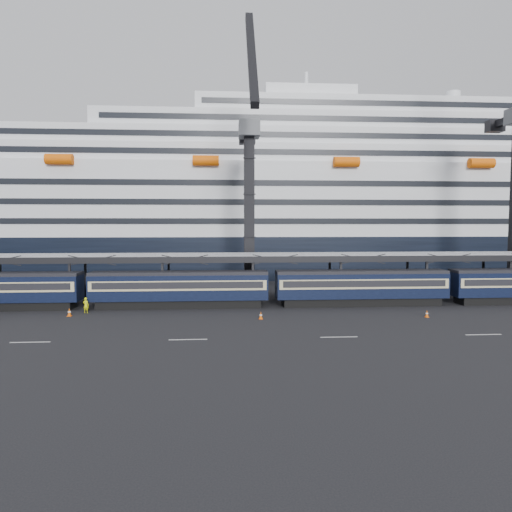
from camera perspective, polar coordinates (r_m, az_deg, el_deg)
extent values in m
plane|color=black|center=(46.51, 26.19, -7.60)|extent=(260.00, 260.00, 0.00)
cube|color=beige|center=(39.46, -26.40, -9.63)|extent=(3.00, 0.15, 0.02)
cube|color=beige|center=(36.64, -8.49, -10.29)|extent=(3.00, 0.15, 0.02)
cube|color=beige|center=(37.62, 10.34, -9.93)|extent=(3.00, 0.15, 0.02)
cube|color=beige|center=(42.14, 26.56, -8.78)|extent=(3.00, 0.15, 0.02)
cube|color=black|center=(50.37, -9.48, -5.85)|extent=(17.48, 2.40, 0.90)
cube|color=black|center=(50.10, -9.51, -3.83)|extent=(19.00, 2.80, 2.70)
cube|color=beige|center=(50.06, -9.51, -3.49)|extent=(18.62, 2.92, 1.05)
cube|color=black|center=(50.05, -9.51, -3.43)|extent=(17.86, 2.98, 0.70)
cube|color=black|center=(49.91, -9.53, -2.12)|extent=(19.00, 2.50, 0.35)
cube|color=black|center=(52.33, 12.98, -5.53)|extent=(17.48, 2.40, 0.90)
cube|color=black|center=(52.07, 13.01, -3.58)|extent=(19.00, 2.80, 2.70)
cube|color=beige|center=(52.03, 13.02, -3.25)|extent=(18.62, 2.92, 1.05)
cube|color=black|center=(52.02, 13.02, -3.20)|extent=(17.86, 2.98, 0.70)
cube|color=black|center=(51.89, 13.04, -1.94)|extent=(19.00, 2.50, 0.35)
cube|color=gray|center=(58.26, 19.47, 0.21)|extent=(130.00, 6.00, 0.25)
cube|color=black|center=(55.54, 20.68, -0.31)|extent=(130.00, 0.25, 0.70)
cube|color=black|center=(61.04, 18.35, 0.11)|extent=(130.00, 0.25, 0.70)
cube|color=black|center=(62.64, -29.33, -2.31)|extent=(0.25, 0.25, 5.40)
cube|color=black|center=(53.73, -22.24, -3.06)|extent=(0.25, 0.25, 5.40)
cube|color=black|center=(59.03, -20.53, -2.40)|extent=(0.25, 0.25, 5.40)
cube|color=black|center=(51.45, -11.60, -3.14)|extent=(0.25, 0.25, 5.40)
cube|color=black|center=(56.97, -10.84, -2.44)|extent=(0.25, 0.25, 5.40)
cube|color=black|center=(51.07, -0.40, -3.11)|extent=(0.25, 0.25, 5.40)
cube|color=black|center=(56.62, -0.74, -2.41)|extent=(0.25, 0.25, 5.40)
cube|color=black|center=(52.62, 10.55, -2.97)|extent=(0.25, 0.25, 5.40)
cube|color=black|center=(58.02, 9.18, -2.31)|extent=(0.25, 0.25, 5.40)
cube|color=black|center=(55.94, 20.53, -2.75)|extent=(0.25, 0.25, 5.40)
cube|color=black|center=(61.05, 18.37, -2.15)|extent=(0.25, 0.25, 5.40)
cube|color=black|center=(60.75, 29.17, -2.48)|extent=(0.25, 0.25, 5.40)
cube|color=black|center=(65.48, 26.50, -1.96)|extent=(0.25, 0.25, 5.40)
cube|color=black|center=(88.61, 11.24, 0.35)|extent=(200.00, 28.00, 7.00)
cube|color=silver|center=(88.53, 11.33, 6.50)|extent=(190.00, 26.88, 12.00)
cube|color=silver|center=(89.18, 11.39, 11.32)|extent=(160.00, 24.64, 3.00)
cube|color=black|center=(77.42, 13.85, 12.41)|extent=(153.60, 0.12, 0.90)
cube|color=silver|center=(89.62, 11.42, 13.22)|extent=(124.00, 21.84, 3.00)
cube|color=black|center=(79.23, 13.57, 14.42)|extent=(119.04, 0.12, 0.90)
cube|color=silver|center=(90.15, 11.45, 15.10)|extent=(90.00, 19.04, 3.00)
cube|color=black|center=(81.14, 13.30, 16.33)|extent=(86.40, 0.12, 0.90)
cube|color=silver|center=(90.78, 11.47, 16.96)|extent=(56.00, 16.24, 3.00)
cube|color=black|center=(83.14, 13.04, 18.16)|extent=(53.76, 0.12, 0.90)
cube|color=silver|center=(89.69, 6.28, 18.82)|extent=(16.00, 12.00, 2.50)
cylinder|color=silver|center=(98.46, 23.35, 17.47)|extent=(2.80, 2.80, 3.00)
cylinder|color=#F25D07|center=(76.22, -23.38, 11.05)|extent=(4.00, 1.60, 1.60)
cylinder|color=#F25D07|center=(72.07, -6.29, 11.77)|extent=(4.00, 1.60, 1.60)
cylinder|color=#F25D07|center=(74.49, 11.23, 11.47)|extent=(4.00, 1.60, 1.60)
cylinder|color=#F25D07|center=(82.88, 26.34, 10.36)|extent=(4.00, 1.60, 1.60)
cube|color=#45484C|center=(59.01, -0.85, -3.81)|extent=(4.50, 4.50, 2.00)
cube|color=black|center=(58.50, -0.86, 5.94)|extent=(1.30, 1.30, 18.00)
cube|color=#45484C|center=(59.68, -0.87, 15.58)|extent=(2.60, 3.20, 2.00)
cube|color=black|center=(55.97, -0.55, 23.71)|extent=(0.90, 12.26, 14.37)
cube|color=black|center=(62.15, -1.00, 15.11)|extent=(0.90, 5.04, 0.90)
cube|color=black|center=(64.58, -1.11, 14.51)|extent=(2.20, 1.60, 1.60)
cube|color=black|center=(72.56, 28.90, 14.62)|extent=(0.90, 5.60, 0.90)
cube|color=black|center=(74.86, 27.70, 14.15)|extent=(2.20, 1.60, 1.60)
imported|color=#E7EE0C|center=(49.68, -20.50, -5.78)|extent=(0.65, 0.49, 1.60)
cube|color=#F25D07|center=(48.73, -22.29, -6.95)|extent=(0.41, 0.41, 0.04)
cone|color=#F25D07|center=(48.66, -22.30, -6.47)|extent=(0.34, 0.34, 0.77)
cylinder|color=white|center=(48.66, -22.30, -6.47)|extent=(0.29, 0.29, 0.13)
cube|color=#F25D07|center=(43.83, 0.61, -7.86)|extent=(0.37, 0.37, 0.04)
cone|color=#F25D07|center=(43.75, 0.61, -7.39)|extent=(0.31, 0.31, 0.70)
cylinder|color=white|center=(43.75, 0.61, -7.39)|extent=(0.26, 0.26, 0.12)
cube|color=#F25D07|center=(47.66, 20.57, -7.15)|extent=(0.35, 0.35, 0.04)
cone|color=#F25D07|center=(47.59, 20.58, -6.73)|extent=(0.30, 0.30, 0.67)
cylinder|color=white|center=(47.59, 20.58, -6.73)|extent=(0.25, 0.25, 0.11)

